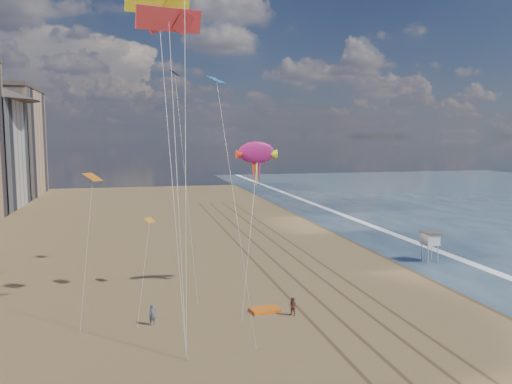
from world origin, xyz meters
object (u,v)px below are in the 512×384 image
(grounded_kite, at_px, (265,310))
(kite_flyer_b, at_px, (293,307))
(show_kite, at_px, (257,153))
(lifeguard_stand, at_px, (430,239))
(kite_flyer_a, at_px, (152,315))

(grounded_kite, bearing_deg, kite_flyer_b, -44.14)
(show_kite, distance_m, kite_flyer_b, 14.65)
(lifeguard_stand, distance_m, kite_flyer_a, 34.99)
(show_kite, distance_m, kite_flyer_a, 17.44)
(show_kite, bearing_deg, kite_flyer_b, -81.02)
(show_kite, relative_size, kite_flyer_a, 9.68)
(lifeguard_stand, height_order, grounded_kite, lifeguard_stand)
(kite_flyer_a, bearing_deg, grounded_kite, -6.06)
(kite_flyer_b, bearing_deg, show_kite, 144.73)
(lifeguard_stand, relative_size, kite_flyer_b, 2.24)
(lifeguard_stand, relative_size, grounded_kite, 1.47)
(grounded_kite, distance_m, show_kite, 14.45)
(lifeguard_stand, height_order, show_kite, show_kite)
(kite_flyer_a, bearing_deg, lifeguard_stand, 10.05)
(kite_flyer_a, height_order, kite_flyer_b, kite_flyer_a)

